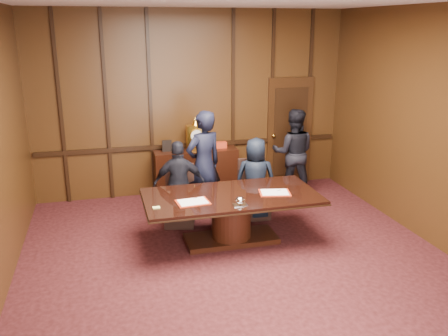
# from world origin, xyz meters

# --- Properties ---
(room) EXTENTS (7.00, 7.04, 3.50)m
(room) POSITION_xyz_m (0.07, 0.14, 1.72)
(room) COLOR black
(room) RESTS_ON ground
(sideboard) EXTENTS (1.60, 0.45, 1.54)m
(sideboard) POSITION_xyz_m (0.00, 3.26, 0.49)
(sideboard) COLOR black
(sideboard) RESTS_ON ground
(conference_table) EXTENTS (2.62, 1.32, 0.76)m
(conference_table) POSITION_xyz_m (0.09, 1.04, 0.51)
(conference_table) COLOR black
(conference_table) RESTS_ON ground
(folder_left) EXTENTS (0.49, 0.37, 0.02)m
(folder_left) POSITION_xyz_m (-0.54, 0.86, 0.77)
(folder_left) COLOR #AD2810
(folder_left) RESTS_ON conference_table
(folder_right) EXTENTS (0.52, 0.42, 0.02)m
(folder_right) POSITION_xyz_m (0.74, 0.94, 0.77)
(folder_right) COLOR #AD2810
(folder_right) RESTS_ON conference_table
(inkstand) EXTENTS (0.20, 0.14, 0.12)m
(inkstand) POSITION_xyz_m (0.09, 0.59, 0.81)
(inkstand) COLOR white
(inkstand) RESTS_ON conference_table
(notepad) EXTENTS (0.10, 0.07, 0.01)m
(notepad) POSITION_xyz_m (-1.07, 0.78, 0.77)
(notepad) COLOR #F4F077
(notepad) RESTS_ON conference_table
(chair_left) EXTENTS (0.58, 0.58, 0.99)m
(chair_left) POSITION_xyz_m (-0.56, 1.91, 0.29)
(chair_left) COLOR black
(chair_left) RESTS_ON ground
(chair_right) EXTENTS (0.50, 0.50, 0.99)m
(chair_right) POSITION_xyz_m (0.74, 1.92, 0.29)
(chair_right) COLOR black
(chair_right) RESTS_ON ground
(signatory_left) EXTENTS (0.88, 0.45, 1.44)m
(signatory_left) POSITION_xyz_m (-0.56, 1.84, 0.72)
(signatory_left) COLOR black
(signatory_left) RESTS_ON ground
(signatory_right) EXTENTS (0.79, 0.64, 1.41)m
(signatory_right) POSITION_xyz_m (0.74, 1.84, 0.70)
(signatory_right) COLOR black
(signatory_right) RESTS_ON ground
(witness_left) EXTENTS (0.79, 0.66, 1.86)m
(witness_left) POSITION_xyz_m (-0.09, 2.13, 0.93)
(witness_left) COLOR black
(witness_left) RESTS_ON ground
(witness_right) EXTENTS (0.99, 0.89, 1.69)m
(witness_right) POSITION_xyz_m (1.81, 2.78, 0.84)
(witness_right) COLOR black
(witness_right) RESTS_ON ground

